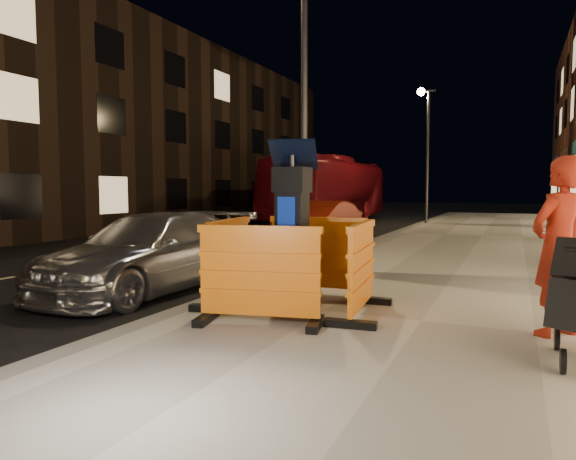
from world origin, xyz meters
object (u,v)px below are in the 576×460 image
at_px(parking_kiosk, 292,230).
at_px(car_silver, 153,290).
at_px(bus_doubledecker, 330,222).
at_px(barrier_front, 259,275).
at_px(barrier_kerbside, 230,260).
at_px(barrier_bldgside, 361,269).
at_px(man, 558,247).
at_px(car_red, 319,244).
at_px(barrier_back, 317,256).

bearing_deg(parking_kiosk, car_silver, 157.63).
xyz_separation_m(parking_kiosk, car_silver, (-2.95, 0.79, -1.19)).
relative_size(parking_kiosk, bus_doubledecker, 0.17).
distance_m(barrier_front, car_silver, 3.50).
height_order(barrier_front, barrier_kerbside, same).
xyz_separation_m(barrier_kerbside, barrier_bldgside, (1.90, 0.00, 0.00)).
relative_size(barrier_kerbside, barrier_bldgside, 1.00).
relative_size(bus_doubledecker, man, 6.23).
bearing_deg(bus_doubledecker, barrier_kerbside, -74.81).
distance_m(barrier_front, barrier_kerbside, 1.34).
bearing_deg(car_silver, parking_kiosk, -12.31).
height_order(barrier_bldgside, man, man).
bearing_deg(barrier_bldgside, barrier_kerbside, 84.64).
bearing_deg(car_red, barrier_kerbside, -73.74).
distance_m(barrier_bldgside, car_silver, 4.05).
bearing_deg(barrier_kerbside, barrier_bldgside, -99.36).
bearing_deg(car_silver, barrier_bldgside, -8.76).
bearing_deg(man, barrier_front, -32.89).
height_order(parking_kiosk, barrier_front, parking_kiosk).
xyz_separation_m(parking_kiosk, car_red, (-2.95, 8.98, -1.19)).
xyz_separation_m(barrier_back, car_red, (-2.95, 8.03, -0.73)).
relative_size(barrier_front, bus_doubledecker, 0.12).
relative_size(barrier_front, barrier_kerbside, 1.00).
height_order(parking_kiosk, barrier_bldgside, parking_kiosk).
height_order(car_silver, car_red, car_red).
distance_m(barrier_back, barrier_bldgside, 1.34).
distance_m(barrier_front, barrier_back, 1.90).
bearing_deg(car_silver, car_red, 92.68).
xyz_separation_m(barrier_bldgside, bus_doubledecker, (-7.19, 19.37, -0.73)).
height_order(barrier_front, car_red, barrier_front).
xyz_separation_m(barrier_bldgside, man, (2.17, -0.04, 0.38)).
bearing_deg(car_red, bus_doubledecker, 111.30).
height_order(bus_doubledecker, man, man).
xyz_separation_m(car_silver, bus_doubledecker, (-3.29, 18.58, 0.00)).
xyz_separation_m(barrier_back, man, (3.12, -0.99, 0.38)).
relative_size(parking_kiosk, man, 1.08).
relative_size(barrier_bldgside, man, 0.77).
relative_size(barrier_front, man, 0.77).
height_order(barrier_kerbside, man, man).
distance_m(barrier_front, bus_doubledecker, 21.27).
relative_size(barrier_kerbside, car_silver, 0.33).
relative_size(barrier_bldgside, bus_doubledecker, 0.12).
xyz_separation_m(barrier_kerbside, bus_doubledecker, (-5.29, 19.37, -0.73)).
height_order(parking_kiosk, man, parking_kiosk).
relative_size(barrier_kerbside, car_red, 0.36).
relative_size(barrier_front, barrier_bldgside, 1.00).
bearing_deg(parking_kiosk, barrier_bldgside, -7.36).
bearing_deg(barrier_kerbside, car_red, 3.18).
xyz_separation_m(barrier_back, barrier_kerbside, (-0.95, -0.95, 0.00)).
bearing_deg(barrier_bldgside, bus_doubledecker, 15.00).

